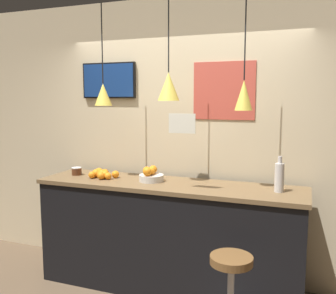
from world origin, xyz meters
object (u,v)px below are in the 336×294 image
at_px(bar_stool, 231,292).
at_px(mounted_tv, 109,80).
at_px(juice_bottle, 279,177).
at_px(spread_jar, 77,171).
at_px(fruit_bowl, 151,175).

bearing_deg(bar_stool, mounted_tv, 147.10).
distance_m(juice_bottle, spread_jar, 2.07).
bearing_deg(spread_jar, bar_stool, -20.52).
xyz_separation_m(juice_bottle, spread_jar, (-2.07, 0.00, -0.09)).
bearing_deg(fruit_bowl, juice_bottle, 0.13).
relative_size(bar_stool, juice_bottle, 2.27).
relative_size(bar_stool, fruit_bowl, 2.95).
distance_m(fruit_bowl, spread_jar, 0.86).
height_order(juice_bottle, spread_jar, juice_bottle).
distance_m(spread_jar, mounted_tv, 1.05).
relative_size(fruit_bowl, mounted_tv, 0.38).
bearing_deg(mounted_tv, fruit_bowl, -28.80).
xyz_separation_m(bar_stool, spread_jar, (-1.79, 0.67, 0.67)).
height_order(juice_bottle, mounted_tv, mounted_tv).
bearing_deg(bar_stool, spread_jar, 159.48).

